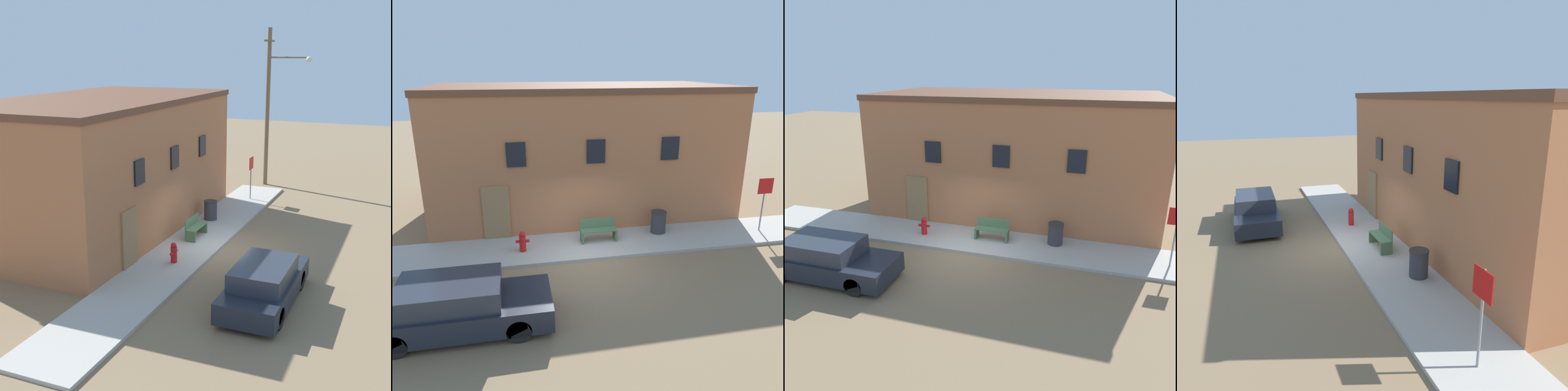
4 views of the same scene
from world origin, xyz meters
TOP-DOWN VIEW (x-y plane):
  - ground_plane at (0.00, 0.00)m, footprint 80.00×80.00m
  - sidewalk at (0.00, 1.16)m, footprint 19.89×2.33m
  - brick_building at (0.76, 5.66)m, footprint 12.81×6.79m
  - fire_hydrant at (-2.16, 1.01)m, footprint 0.49×0.23m
  - stop_sign at (7.23, 1.03)m, footprint 0.62×0.06m
  - bench at (0.67, 1.37)m, footprint 1.35×0.44m
  - trash_bin at (3.17, 1.66)m, footprint 0.61×0.61m
  - utility_pole at (11.04, 1.16)m, footprint 1.80×2.46m
  - parked_car at (-3.88, -2.82)m, footprint 4.55×1.78m

SIDE VIEW (x-z plane):
  - ground_plane at x=0.00m, z-range 0.00..0.00m
  - sidewalk at x=0.00m, z-range 0.00..0.11m
  - fire_hydrant at x=-2.16m, z-range 0.11..0.86m
  - bench at x=0.67m, z-range 0.10..0.94m
  - trash_bin at x=3.17m, z-range 0.12..0.98m
  - parked_car at x=-3.88m, z-range -0.03..1.33m
  - stop_sign at x=7.23m, z-range 0.54..2.71m
  - brick_building at x=0.76m, z-range 0.00..5.63m
  - utility_pole at x=11.04m, z-range 0.36..9.05m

